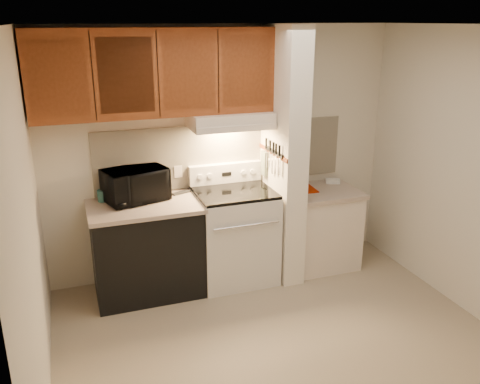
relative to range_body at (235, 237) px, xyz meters
name	(u,v)px	position (x,y,z in m)	size (l,w,h in m)	color
floor	(279,340)	(0.00, -1.16, -0.46)	(3.60, 3.60, 0.00)	tan
ceiling	(289,25)	(0.00, -1.16, 2.04)	(3.60, 3.60, 0.00)	white
wall_back	(223,153)	(0.00, 0.34, 0.79)	(3.60, 0.02, 2.50)	beige
wall_left	(27,230)	(-1.80, -1.16, 0.79)	(0.02, 3.00, 2.50)	beige
wall_right	(474,176)	(1.80, -1.16, 0.79)	(0.02, 3.00, 2.50)	beige
backsplash	(224,154)	(0.00, 0.33, 0.78)	(2.60, 0.02, 0.63)	white
range_body	(235,237)	(0.00, 0.00, 0.00)	(0.76, 0.65, 0.92)	silver
oven_window	(245,246)	(0.00, -0.32, 0.04)	(0.50, 0.01, 0.30)	black
oven_handle	(247,226)	(0.00, -0.35, 0.26)	(0.02, 0.02, 0.65)	silver
cooktop	(234,192)	(0.00, 0.00, 0.48)	(0.74, 0.64, 0.03)	black
range_backguard	(225,173)	(0.00, 0.28, 0.59)	(0.76, 0.08, 0.20)	silver
range_display	(227,174)	(0.00, 0.24, 0.59)	(0.10, 0.01, 0.04)	black
range_knob_left_outer	(200,177)	(-0.28, 0.24, 0.59)	(0.05, 0.05, 0.02)	silver
range_knob_left_inner	(210,176)	(-0.18, 0.24, 0.59)	(0.05, 0.05, 0.02)	silver
range_knob_right_inner	(243,172)	(0.18, 0.24, 0.59)	(0.05, 0.05, 0.02)	silver
range_knob_right_outer	(253,172)	(0.28, 0.24, 0.59)	(0.05, 0.05, 0.02)	silver
dishwasher_front	(147,251)	(-0.88, 0.01, -0.03)	(1.00, 0.63, 0.87)	black
left_countertop	(144,206)	(-0.88, 0.01, 0.43)	(1.04, 0.67, 0.04)	#B59E8D
spoon_rest	(181,193)	(-0.48, 0.21, 0.46)	(0.20, 0.06, 0.01)	black
teal_jar	(103,196)	(-1.23, 0.23, 0.50)	(0.10, 0.10, 0.11)	#285E59
outlet	(178,172)	(-0.48, 0.32, 0.64)	(0.08, 0.01, 0.12)	silver
microwave	(135,185)	(-0.93, 0.15, 0.60)	(0.56, 0.38, 0.31)	black
partition_pillar	(283,157)	(0.51, -0.01, 0.79)	(0.22, 0.70, 2.50)	white
pillar_trim	(272,153)	(0.39, -0.01, 0.84)	(0.01, 0.70, 0.04)	brown
knife_strip	(274,152)	(0.39, -0.06, 0.86)	(0.02, 0.42, 0.04)	black
knife_blade_a	(280,166)	(0.38, -0.23, 0.76)	(0.01, 0.04, 0.16)	silver
knife_handle_a	(279,151)	(0.38, -0.21, 0.91)	(0.02, 0.02, 0.10)	black
knife_blade_b	(276,165)	(0.38, -0.13, 0.75)	(0.01, 0.04, 0.18)	silver
knife_handle_b	(276,149)	(0.38, -0.13, 0.91)	(0.02, 0.02, 0.10)	black
knife_blade_c	(272,164)	(0.38, -0.05, 0.74)	(0.01, 0.04, 0.20)	silver
knife_handle_c	(274,147)	(0.38, -0.07, 0.91)	(0.02, 0.02, 0.10)	black
knife_blade_d	(269,160)	(0.38, 0.03, 0.76)	(0.01, 0.04, 0.16)	silver
knife_handle_d	(270,145)	(0.38, 0.01, 0.91)	(0.02, 0.02, 0.10)	black
knife_blade_e	(266,159)	(0.38, 0.11, 0.75)	(0.01, 0.04, 0.18)	silver
knife_handle_e	(266,143)	(0.38, 0.12, 0.91)	(0.02, 0.02, 0.10)	black
oven_mitt	(264,163)	(0.38, 0.17, 0.69)	(0.03, 0.10, 0.25)	slate
right_cab_base	(320,229)	(0.97, -0.01, -0.06)	(0.70, 0.60, 0.81)	silver
right_countertop	(322,192)	(0.97, -0.01, 0.37)	(0.74, 0.64, 0.04)	#B59E8D
red_folder	(303,188)	(0.79, 0.09, 0.40)	(0.24, 0.32, 0.01)	#991E00
white_box	(333,181)	(1.19, 0.17, 0.41)	(0.15, 0.10, 0.04)	white
range_hood	(230,120)	(0.00, 0.12, 1.17)	(0.78, 0.44, 0.15)	silver
hood_lip	(237,129)	(0.00, -0.08, 1.12)	(0.78, 0.04, 0.06)	silver
upper_cabinets	(155,73)	(-0.69, 0.17, 1.62)	(2.18, 0.33, 0.77)	brown
cab_door_a	(58,78)	(-1.51, 0.01, 1.62)	(0.46, 0.01, 0.63)	brown
cab_gap_a	(93,77)	(-1.23, 0.01, 1.62)	(0.01, 0.01, 0.73)	black
cab_door_b	(126,75)	(-0.96, 0.01, 1.62)	(0.46, 0.01, 0.63)	brown
cab_gap_b	(158,74)	(-0.69, 0.01, 1.62)	(0.01, 0.01, 0.73)	black
cab_door_c	(189,73)	(-0.42, 0.01, 1.62)	(0.46, 0.01, 0.63)	brown
cab_gap_c	(218,72)	(-0.14, 0.01, 1.62)	(0.01, 0.01, 0.73)	black
cab_door_d	(247,71)	(0.13, 0.01, 1.62)	(0.46, 0.01, 0.63)	brown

